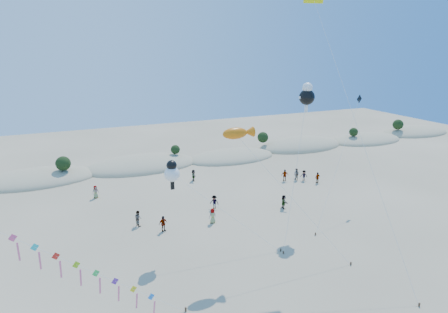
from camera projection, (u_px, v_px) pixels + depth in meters
The scene contains 7 objects.
dune_ridge at pixel (148, 165), 63.36m from camera, with size 145.30×11.49×5.57m.
fish_kite at pixel (239, 133), 33.39m from camera, with size 10.24×6.81×12.46m.
cartoon_kite_low at pixel (172, 172), 35.20m from camera, with size 10.16×5.53×9.18m.
cartoon_kite_high at pixel (307, 95), 41.51m from camera, with size 7.96×8.37×15.58m.
parafoil_kite at pixel (316, 8), 35.90m from camera, with size 2.01×16.26×24.09m.
dark_kite at pixel (349, 131), 45.52m from camera, with size 12.06×8.12×13.52m.
beachgoers at pixel (233, 191), 49.73m from camera, with size 31.62×15.59×1.82m.
Camera 1 is at (-10.64, -15.51, 19.29)m, focal length 30.00 mm.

